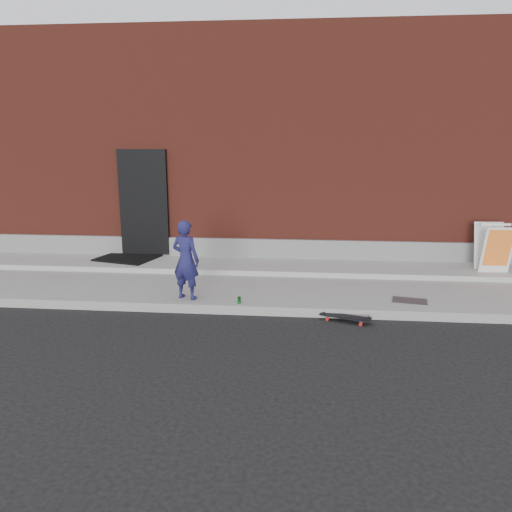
# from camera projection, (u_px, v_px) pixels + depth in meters

# --- Properties ---
(ground) EXTENTS (80.00, 80.00, 0.00)m
(ground) POSITION_uv_depth(u_px,v_px,m) (250.00, 315.00, 7.91)
(ground) COLOR black
(ground) RESTS_ON ground
(sidewalk) EXTENTS (20.00, 3.00, 0.15)m
(sidewalk) POSITION_uv_depth(u_px,v_px,m) (258.00, 284.00, 9.34)
(sidewalk) COLOR gray
(sidewalk) RESTS_ON ground
(apron) EXTENTS (20.00, 1.20, 0.10)m
(apron) POSITION_uv_depth(u_px,v_px,m) (262.00, 266.00, 10.19)
(apron) COLOR gray
(apron) RESTS_ON sidewalk
(building) EXTENTS (20.00, 8.10, 5.00)m
(building) POSITION_uv_depth(u_px,v_px,m) (276.00, 148.00, 14.12)
(building) COLOR maroon
(building) RESTS_ON ground
(child) EXTENTS (0.55, 0.45, 1.31)m
(child) POSITION_uv_depth(u_px,v_px,m) (186.00, 260.00, 8.13)
(child) COLOR #1A1948
(child) RESTS_ON sidewalk
(skateboard) EXTENTS (0.77, 0.43, 0.08)m
(skateboard) POSITION_uv_depth(u_px,v_px,m) (345.00, 317.00, 7.63)
(skateboard) COLOR red
(skateboard) RESTS_ON ground
(pizza_sign) EXTENTS (0.58, 0.68, 0.93)m
(pizza_sign) POSITION_uv_depth(u_px,v_px,m) (494.00, 247.00, 9.50)
(pizza_sign) COLOR silver
(pizza_sign) RESTS_ON apron
(soda_can) EXTENTS (0.07, 0.07, 0.11)m
(soda_can) POSITION_uv_depth(u_px,v_px,m) (239.00, 300.00, 8.01)
(soda_can) COLOR #187C26
(soda_can) RESTS_ON sidewalk
(doormat) EXTENTS (1.36, 1.21, 0.03)m
(doormat) POSITION_uv_depth(u_px,v_px,m) (127.00, 258.00, 10.60)
(doormat) COLOR black
(doormat) RESTS_ON apron
(utility_plate) EXTENTS (0.60, 0.45, 0.02)m
(utility_plate) POSITION_uv_depth(u_px,v_px,m) (410.00, 301.00, 8.11)
(utility_plate) COLOR #4E4E53
(utility_plate) RESTS_ON sidewalk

